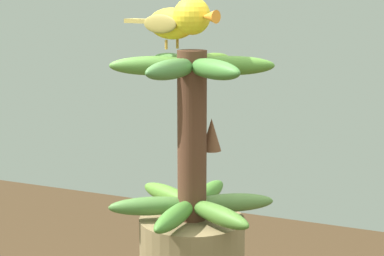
% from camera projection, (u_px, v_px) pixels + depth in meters
% --- Properties ---
extents(banana_bunch, '(0.31, 0.28, 0.31)m').
position_uv_depth(banana_bunch, '(192.00, 136.00, 1.17)').
color(banana_bunch, '#4C2D1E').
rests_on(banana_bunch, banana_tree).
extents(perched_bird, '(0.10, 0.22, 0.09)m').
position_uv_depth(perched_bird, '(180.00, 20.00, 1.14)').
color(perched_bird, '#C68933').
rests_on(perched_bird, banana_bunch).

